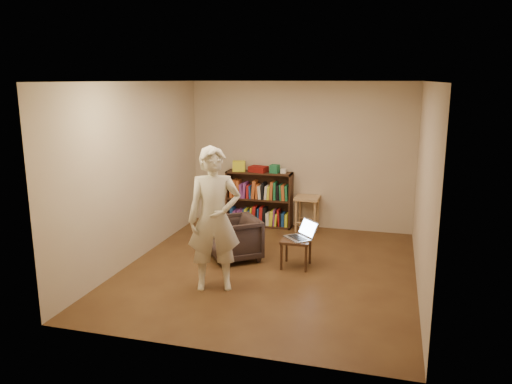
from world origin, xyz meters
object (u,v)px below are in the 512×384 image
(armchair, at_px, (234,238))
(side_table, at_px, (296,244))
(stool, at_px, (307,203))
(person, at_px, (214,219))
(bookshelf, at_px, (260,202))
(laptop, at_px, (302,234))

(armchair, distance_m, side_table, 0.95)
(stool, height_order, person, person)
(stool, relative_size, armchair, 0.87)
(stool, xyz_separation_m, armchair, (-0.79, -1.74, -0.17))
(bookshelf, bearing_deg, person, -86.27)
(stool, distance_m, armchair, 1.92)
(bookshelf, relative_size, stool, 1.97)
(armchair, bearing_deg, person, -32.21)
(side_table, bearing_deg, stool, 94.97)
(stool, relative_size, person, 0.33)
(bookshelf, relative_size, laptop, 2.32)
(stool, height_order, side_table, stool)
(side_table, distance_m, person, 1.44)
(side_table, bearing_deg, person, -130.62)
(bookshelf, relative_size, person, 0.66)
(stool, distance_m, person, 2.93)
(bookshelf, xyz_separation_m, side_table, (1.05, -1.88, -0.10))
(bookshelf, xyz_separation_m, armchair, (0.10, -1.81, -0.12))
(bookshelf, height_order, laptop, bookshelf)
(armchair, xyz_separation_m, laptop, (1.01, -0.01, 0.15))
(side_table, xyz_separation_m, laptop, (0.06, 0.06, 0.13))
(armchair, distance_m, person, 1.23)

